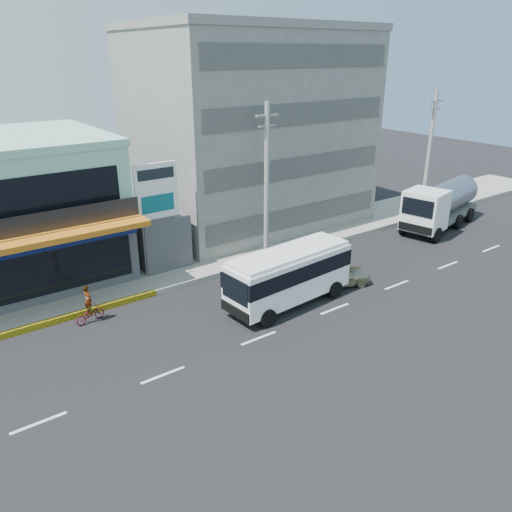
{
  "coord_description": "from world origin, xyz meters",
  "views": [
    {
      "loc": [
        -12.1,
        -16.5,
        12.59
      ],
      "look_at": [
        2.81,
        4.1,
        2.2
      ],
      "focal_mm": 35.0,
      "sensor_mm": 36.0,
      "label": 1
    }
  ],
  "objects_px": {
    "utility_pole_near": "(267,184)",
    "utility_pole_far": "(429,155)",
    "concrete_building": "(249,132)",
    "motorcycle_rider": "(89,310)",
    "satellite_dish": "(153,211)",
    "minibus": "(289,273)",
    "billboard": "(157,197)",
    "shop_building": "(1,216)",
    "tanker_truck": "(440,205)",
    "sedan": "(336,275)"
  },
  "relations": [
    {
      "from": "concrete_building",
      "to": "billboard",
      "type": "bearing_deg",
      "value": -151.08
    },
    {
      "from": "billboard",
      "to": "tanker_truck",
      "type": "height_order",
      "value": "billboard"
    },
    {
      "from": "billboard",
      "to": "utility_pole_near",
      "type": "bearing_deg",
      "value": -15.48
    },
    {
      "from": "motorcycle_rider",
      "to": "tanker_truck",
      "type": "bearing_deg",
      "value": -2.83
    },
    {
      "from": "utility_pole_near",
      "to": "sedan",
      "type": "bearing_deg",
      "value": -78.92
    },
    {
      "from": "concrete_building",
      "to": "tanker_truck",
      "type": "height_order",
      "value": "concrete_building"
    },
    {
      "from": "tanker_truck",
      "to": "motorcycle_rider",
      "type": "distance_m",
      "value": 26.72
    },
    {
      "from": "shop_building",
      "to": "utility_pole_far",
      "type": "height_order",
      "value": "utility_pole_far"
    },
    {
      "from": "satellite_dish",
      "to": "tanker_truck",
      "type": "relative_size",
      "value": 0.16
    },
    {
      "from": "satellite_dish",
      "to": "utility_pole_far",
      "type": "distance_m",
      "value": 22.35
    },
    {
      "from": "concrete_building",
      "to": "billboard",
      "type": "height_order",
      "value": "concrete_building"
    },
    {
      "from": "concrete_building",
      "to": "billboard",
      "type": "distance_m",
      "value": 12.17
    },
    {
      "from": "shop_building",
      "to": "sedan",
      "type": "distance_m",
      "value": 19.44
    },
    {
      "from": "utility_pole_near",
      "to": "utility_pole_far",
      "type": "relative_size",
      "value": 1.0
    },
    {
      "from": "minibus",
      "to": "tanker_truck",
      "type": "relative_size",
      "value": 0.81
    },
    {
      "from": "concrete_building",
      "to": "motorcycle_rider",
      "type": "relative_size",
      "value": 8.05
    },
    {
      "from": "satellite_dish",
      "to": "billboard",
      "type": "bearing_deg",
      "value": -105.52
    },
    {
      "from": "concrete_building",
      "to": "satellite_dish",
      "type": "relative_size",
      "value": 10.67
    },
    {
      "from": "shop_building",
      "to": "billboard",
      "type": "distance_m",
      "value": 8.92
    },
    {
      "from": "concrete_building",
      "to": "motorcycle_rider",
      "type": "xyz_separation_m",
      "value": [
        -15.93,
        -8.74,
        -6.34
      ]
    },
    {
      "from": "minibus",
      "to": "motorcycle_rider",
      "type": "height_order",
      "value": "minibus"
    },
    {
      "from": "utility_pole_near",
      "to": "motorcycle_rider",
      "type": "xyz_separation_m",
      "value": [
        -11.93,
        -1.14,
        -4.49
      ]
    },
    {
      "from": "minibus",
      "to": "tanker_truck",
      "type": "bearing_deg",
      "value": 9.76
    },
    {
      "from": "billboard",
      "to": "utility_pole_far",
      "type": "height_order",
      "value": "utility_pole_far"
    },
    {
      "from": "shop_building",
      "to": "concrete_building",
      "type": "xyz_separation_m",
      "value": [
        18.0,
        1.05,
        3.0
      ]
    },
    {
      "from": "tanker_truck",
      "to": "utility_pole_near",
      "type": "bearing_deg",
      "value": 170.53
    },
    {
      "from": "satellite_dish",
      "to": "billboard",
      "type": "height_order",
      "value": "billboard"
    },
    {
      "from": "utility_pole_near",
      "to": "utility_pole_far",
      "type": "bearing_deg",
      "value": 0.0
    },
    {
      "from": "motorcycle_rider",
      "to": "sedan",
      "type": "bearing_deg",
      "value": -17.86
    },
    {
      "from": "concrete_building",
      "to": "minibus",
      "type": "xyz_separation_m",
      "value": [
        -6.59,
        -13.04,
        -5.18
      ]
    },
    {
      "from": "satellite_dish",
      "to": "motorcycle_rider",
      "type": "bearing_deg",
      "value": -141.36
    },
    {
      "from": "minibus",
      "to": "tanker_truck",
      "type": "distance_m",
      "value": 17.58
    },
    {
      "from": "motorcycle_rider",
      "to": "billboard",
      "type": "bearing_deg",
      "value": 28.44
    },
    {
      "from": "utility_pole_near",
      "to": "sedan",
      "type": "relative_size",
      "value": 2.48
    },
    {
      "from": "utility_pole_near",
      "to": "utility_pole_far",
      "type": "height_order",
      "value": "same"
    },
    {
      "from": "utility_pole_near",
      "to": "tanker_truck",
      "type": "bearing_deg",
      "value": -9.47
    },
    {
      "from": "billboard",
      "to": "motorcycle_rider",
      "type": "relative_size",
      "value": 3.47
    },
    {
      "from": "tanker_truck",
      "to": "motorcycle_rider",
      "type": "xyz_separation_m",
      "value": [
        -26.66,
        1.32,
        -1.2
      ]
    },
    {
      "from": "concrete_building",
      "to": "satellite_dish",
      "type": "bearing_deg",
      "value": -158.2
    },
    {
      "from": "billboard",
      "to": "tanker_truck",
      "type": "relative_size",
      "value": 0.76
    },
    {
      "from": "satellite_dish",
      "to": "minibus",
      "type": "xyz_separation_m",
      "value": [
        3.41,
        -9.04,
        -1.76
      ]
    },
    {
      "from": "billboard",
      "to": "utility_pole_far",
      "type": "bearing_deg",
      "value": -4.57
    },
    {
      "from": "sedan",
      "to": "utility_pole_far",
      "type": "bearing_deg",
      "value": -51.7
    },
    {
      "from": "sedan",
      "to": "tanker_truck",
      "type": "distance_m",
      "value": 14.04
    },
    {
      "from": "shop_building",
      "to": "satellite_dish",
      "type": "height_order",
      "value": "shop_building"
    },
    {
      "from": "utility_pole_far",
      "to": "sedan",
      "type": "xyz_separation_m",
      "value": [
        -14.96,
        -5.32,
        -4.46
      ]
    },
    {
      "from": "shop_building",
      "to": "utility_pole_near",
      "type": "xyz_separation_m",
      "value": [
        14.0,
        -6.55,
        1.15
      ]
    },
    {
      "from": "motorcycle_rider",
      "to": "concrete_building",
      "type": "bearing_deg",
      "value": 28.75
    },
    {
      "from": "sedan",
      "to": "motorcycle_rider",
      "type": "height_order",
      "value": "motorcycle_rider"
    },
    {
      "from": "satellite_dish",
      "to": "minibus",
      "type": "height_order",
      "value": "satellite_dish"
    }
  ]
}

